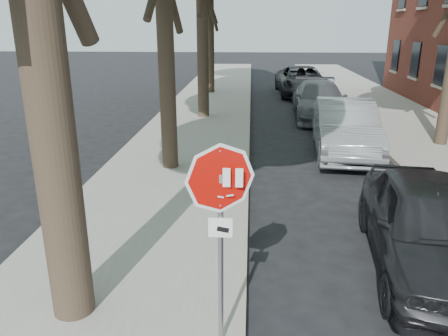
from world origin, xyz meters
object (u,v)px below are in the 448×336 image
object	(u,v)px
car_a	(429,225)
stop_sign	(220,209)
car_c	(319,100)
car_b	(345,128)
car_d	(302,81)

from	to	relation	value
car_a	stop_sign	bearing A→B (deg)	-139.46
stop_sign	car_a	size ratio (longest dim) A/B	0.57
car_c	stop_sign	bearing A→B (deg)	-100.34
stop_sign	car_a	distance (m)	4.13
stop_sign	car_b	size ratio (longest dim) A/B	0.52
car_a	car_b	distance (m)	6.85
car_b	car_d	world-z (taller)	car_b
car_b	car_c	size ratio (longest dim) A/B	0.94
stop_sign	car_b	bearing A→B (deg)	69.97
car_c	car_d	bearing A→B (deg)	92.95
stop_sign	car_a	bearing A→B (deg)	33.55
car_a	car_b	world-z (taller)	car_b
car_a	car_c	world-z (taller)	car_a
stop_sign	car_c	bearing A→B (deg)	77.21
car_c	car_b	bearing A→B (deg)	-87.59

